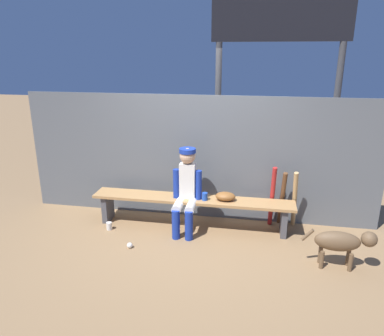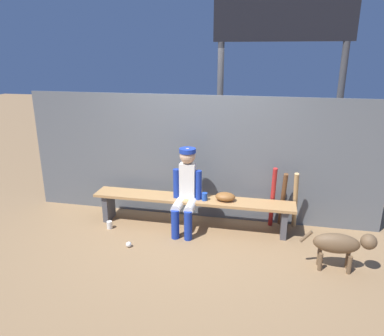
% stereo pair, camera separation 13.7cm
% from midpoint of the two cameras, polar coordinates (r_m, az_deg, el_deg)
% --- Properties ---
extents(ground_plane, '(30.00, 30.00, 0.00)m').
position_cam_midpoint_polar(ground_plane, '(5.40, 0.74, -9.18)').
color(ground_plane, olive).
extents(chainlink_fence, '(5.28, 0.03, 1.87)m').
position_cam_midpoint_polar(chainlink_fence, '(5.42, 1.61, 1.56)').
color(chainlink_fence, '#595E63').
rests_on(chainlink_fence, ground_plane).
extents(dugout_bench, '(2.89, 0.36, 0.45)m').
position_cam_midpoint_polar(dugout_bench, '(5.24, 0.75, -5.65)').
color(dugout_bench, '#AD7F4C').
rests_on(dugout_bench, ground_plane).
extents(player_seated, '(0.41, 0.55, 1.18)m').
position_cam_midpoint_polar(player_seated, '(5.05, -0.18, -3.15)').
color(player_seated, silver).
rests_on(player_seated, ground_plane).
extents(baseball_glove, '(0.28, 0.20, 0.12)m').
position_cam_midpoint_polar(baseball_glove, '(5.12, 6.01, -4.51)').
color(baseball_glove, brown).
rests_on(baseball_glove, dugout_bench).
extents(bat_aluminum_red, '(0.09, 0.21, 0.93)m').
position_cam_midpoint_polar(bat_aluminum_red, '(5.33, 13.27, -4.55)').
color(bat_aluminum_red, '#B22323').
rests_on(bat_aluminum_red, ground_plane).
extents(bat_wood_dark, '(0.10, 0.26, 0.85)m').
position_cam_midpoint_polar(bat_wood_dark, '(5.40, 14.77, -4.83)').
color(bat_wood_dark, brown).
rests_on(bat_wood_dark, ground_plane).
extents(bat_wood_tan, '(0.11, 0.28, 0.89)m').
position_cam_midpoint_polar(bat_wood_tan, '(5.36, 16.60, -4.96)').
color(bat_wood_tan, tan).
rests_on(bat_wood_tan, ground_plane).
extents(baseball, '(0.07, 0.07, 0.07)m').
position_cam_midpoint_polar(baseball, '(4.92, -9.10, -11.77)').
color(baseball, white).
rests_on(baseball, ground_plane).
extents(cup_on_ground, '(0.08, 0.08, 0.11)m').
position_cam_midpoint_polar(cup_on_ground, '(5.44, -12.10, -8.73)').
color(cup_on_ground, silver).
rests_on(cup_on_ground, ground_plane).
extents(cup_on_bench, '(0.08, 0.08, 0.11)m').
position_cam_midpoint_polar(cup_on_bench, '(5.11, 2.75, -4.51)').
color(cup_on_bench, '#1E47AD').
rests_on(cup_on_bench, dugout_bench).
extents(scoreboard, '(2.33, 0.27, 3.59)m').
position_cam_midpoint_polar(scoreboard, '(5.88, 15.26, 18.05)').
color(scoreboard, '#3F3F42').
rests_on(scoreboard, ground_plane).
extents(dog, '(0.84, 0.20, 0.49)m').
position_cam_midpoint_polar(dog, '(4.63, 23.22, -10.93)').
color(dog, brown).
rests_on(dog, ground_plane).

